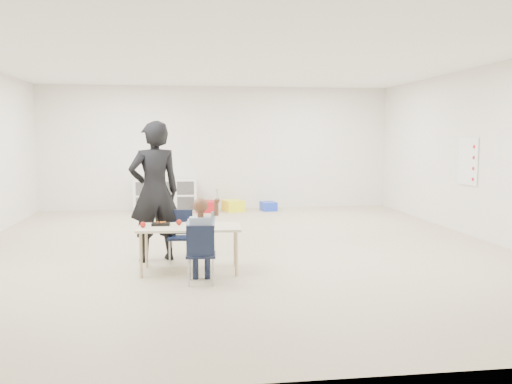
{
  "coord_description": "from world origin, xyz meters",
  "views": [
    {
      "loc": [
        -0.82,
        -7.98,
        1.68
      ],
      "look_at": [
        0.26,
        -0.09,
        0.85
      ],
      "focal_mm": 38.0,
      "sensor_mm": 36.0,
      "label": 1
    }
  ],
  "objects": [
    {
      "name": "adult",
      "position": [
        -1.19,
        -0.69,
        0.94
      ],
      "size": [
        0.79,
        0.64,
        1.87
      ],
      "primitive_type": "imported",
      "rotation": [
        0.0,
        0.0,
        3.46
      ],
      "color": "black",
      "rests_on": "ground"
    },
    {
      "name": "table",
      "position": [
        -0.74,
        -1.36,
        0.29
      ],
      "size": [
        1.29,
        0.7,
        0.57
      ],
      "rotation": [
        0.0,
        0.0,
        -0.06
      ],
      "color": "beige",
      "rests_on": "ground"
    },
    {
      "name": "chair_near",
      "position": [
        -0.62,
        -1.9,
        0.34
      ],
      "size": [
        0.35,
        0.33,
        0.69
      ],
      "primitive_type": null,
      "rotation": [
        0.0,
        0.0,
        -0.06
      ],
      "color": "black",
      "rests_on": "ground"
    },
    {
      "name": "milk_carton",
      "position": [
        -0.72,
        -1.49,
        0.62
      ],
      "size": [
        0.07,
        0.07,
        0.1
      ],
      "primitive_type": "cube",
      "rotation": [
        0.0,
        0.0,
        -0.06
      ],
      "color": "white",
      "rests_on": "table"
    },
    {
      "name": "bread_roll",
      "position": [
        -0.49,
        -1.48,
        0.61
      ],
      "size": [
        0.09,
        0.09,
        0.07
      ],
      "primitive_type": "ellipsoid",
      "color": "tan",
      "rests_on": "table"
    },
    {
      "name": "bin_red",
      "position": [
        -0.31,
        3.98,
        0.12
      ],
      "size": [
        0.44,
        0.54,
        0.24
      ],
      "primitive_type": "cube",
      "rotation": [
        0.0,
        0.0,
        -0.13
      ],
      "color": "#B0111A",
      "rests_on": "ground"
    },
    {
      "name": "bin_blue",
      "position": [
        1.1,
        3.98,
        0.1
      ],
      "size": [
        0.37,
        0.44,
        0.19
      ],
      "primitive_type": "cube",
      "rotation": [
        0.0,
        0.0,
        0.15
      ],
      "color": "blue",
      "rests_on": "ground"
    },
    {
      "name": "child",
      "position": [
        -0.62,
        -1.9,
        0.54
      ],
      "size": [
        0.49,
        0.49,
        1.08
      ],
      "primitive_type": null,
      "rotation": [
        0.0,
        0.0,
        -0.06
      ],
      "color": "#A8C1E4",
      "rests_on": "chair_near"
    },
    {
      "name": "lunch_tray_near",
      "position": [
        -0.63,
        -1.32,
        0.59
      ],
      "size": [
        0.23,
        0.17,
        0.03
      ],
      "primitive_type": "cube",
      "rotation": [
        0.0,
        0.0,
        -0.06
      ],
      "color": "black",
      "rests_on": "table"
    },
    {
      "name": "cubby_shelf",
      "position": [
        -1.2,
        4.28,
        0.35
      ],
      "size": [
        1.4,
        0.4,
        0.7
      ],
      "primitive_type": "cube",
      "color": "white",
      "rests_on": "ground"
    },
    {
      "name": "rules_poster",
      "position": [
        3.98,
        0.6,
        1.25
      ],
      "size": [
        0.02,
        0.6,
        0.8
      ],
      "primitive_type": "cube",
      "color": "white",
      "rests_on": "room"
    },
    {
      "name": "chair_far",
      "position": [
        -0.85,
        -0.82,
        0.34
      ],
      "size": [
        0.35,
        0.33,
        0.69
      ],
      "primitive_type": null,
      "rotation": [
        0.0,
        0.0,
        -0.06
      ],
      "color": "black",
      "rests_on": "ground"
    },
    {
      "name": "room",
      "position": [
        0.0,
        0.0,
        1.4
      ],
      "size": [
        9.0,
        9.02,
        2.8
      ],
      "color": "beige",
      "rests_on": "ground"
    },
    {
      "name": "apple_near",
      "position": [
        -0.86,
        -1.27,
        0.61
      ],
      "size": [
        0.07,
        0.07,
        0.07
      ],
      "primitive_type": "sphere",
      "color": "maroon",
      "rests_on": "table"
    },
    {
      "name": "apple_far",
      "position": [
        -1.3,
        -1.4,
        0.61
      ],
      "size": [
        0.07,
        0.07,
        0.07
      ],
      "primitive_type": "sphere",
      "color": "maroon",
      "rests_on": "table"
    },
    {
      "name": "lunch_tray_far",
      "position": [
        -1.09,
        -1.26,
        0.59
      ],
      "size": [
        0.23,
        0.17,
        0.03
      ],
      "primitive_type": "cube",
      "rotation": [
        0.0,
        0.0,
        -0.06
      ],
      "color": "black",
      "rests_on": "table"
    },
    {
      "name": "bin_yellow",
      "position": [
        0.3,
        3.98,
        0.12
      ],
      "size": [
        0.5,
        0.58,
        0.25
      ],
      "primitive_type": "cube",
      "rotation": [
        0.0,
        0.0,
        0.26
      ],
      "color": "yellow",
      "rests_on": "ground"
    }
  ]
}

